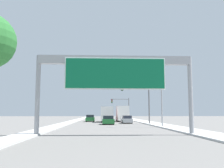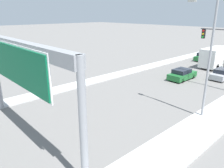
{
  "view_description": "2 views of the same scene",
  "coord_description": "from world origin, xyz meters",
  "px_view_note": "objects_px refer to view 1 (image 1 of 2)",
  "views": [
    {
      "loc": [
        -1.19,
        -2.91,
        1.83
      ],
      "look_at": [
        0.0,
        23.94,
        4.98
      ],
      "focal_mm": 40.0,
      "sensor_mm": 36.0,
      "label": 1
    },
    {
      "loc": [
        13.9,
        12.9,
        8.33
      ],
      "look_at": [
        0.19,
        25.62,
        2.22
      ],
      "focal_mm": 35.0,
      "sensor_mm": 36.0,
      "label": 2
    }
  ],
  "objects_px": {
    "sign_gantry": "(115,71)",
    "traffic_light_mid_block": "(123,105)",
    "truck_box_primary": "(107,114)",
    "car_mid_left": "(90,118)",
    "car_near_right": "(127,120)",
    "street_lamp_right": "(160,85)",
    "truck_box_secondary": "(122,114)",
    "traffic_light_near_intersection": "(140,96)",
    "car_mid_center": "(108,120)"
  },
  "relations": [
    {
      "from": "sign_gantry",
      "to": "traffic_light_mid_block",
      "type": "height_order",
      "value": "sign_gantry"
    },
    {
      "from": "traffic_light_mid_block",
      "to": "truck_box_primary",
      "type": "bearing_deg",
      "value": -104.64
    },
    {
      "from": "sign_gantry",
      "to": "car_mid_left",
      "type": "xyz_separation_m",
      "value": [
        -3.5,
        34.03,
        -4.68
      ]
    },
    {
      "from": "car_near_right",
      "to": "traffic_light_mid_block",
      "type": "bearing_deg",
      "value": 86.61
    },
    {
      "from": "street_lamp_right",
      "to": "traffic_light_mid_block",
      "type": "bearing_deg",
      "value": 92.38
    },
    {
      "from": "sign_gantry",
      "to": "truck_box_secondary",
      "type": "height_order",
      "value": "sign_gantry"
    },
    {
      "from": "truck_box_primary",
      "to": "traffic_light_near_intersection",
      "type": "xyz_separation_m",
      "value": [
        5.27,
        -10.85,
        3.07
      ]
    },
    {
      "from": "car_mid_left",
      "to": "traffic_light_near_intersection",
      "type": "xyz_separation_m",
      "value": [
        8.77,
        -13.9,
        3.97
      ]
    },
    {
      "from": "sign_gantry",
      "to": "car_near_right",
      "type": "bearing_deg",
      "value": 81.95
    },
    {
      "from": "car_mid_center",
      "to": "car_mid_left",
      "type": "bearing_deg",
      "value": 104.41
    },
    {
      "from": "car_near_right",
      "to": "truck_box_secondary",
      "type": "distance_m",
      "value": 9.83
    },
    {
      "from": "traffic_light_near_intersection",
      "to": "traffic_light_mid_block",
      "type": "relative_size",
      "value": 1.14
    },
    {
      "from": "car_mid_center",
      "to": "traffic_light_mid_block",
      "type": "height_order",
      "value": "traffic_light_mid_block"
    },
    {
      "from": "car_near_right",
      "to": "traffic_light_near_intersection",
      "type": "relative_size",
      "value": 0.68
    },
    {
      "from": "traffic_light_near_intersection",
      "to": "car_mid_left",
      "type": "bearing_deg",
      "value": 122.24
    },
    {
      "from": "street_lamp_right",
      "to": "car_mid_left",
      "type": "bearing_deg",
      "value": 114.5
    },
    {
      "from": "car_near_right",
      "to": "sign_gantry",
      "type": "bearing_deg",
      "value": -98.05
    },
    {
      "from": "sign_gantry",
      "to": "car_near_right",
      "type": "height_order",
      "value": "sign_gantry"
    },
    {
      "from": "traffic_light_near_intersection",
      "to": "street_lamp_right",
      "type": "xyz_separation_m",
      "value": [
        1.33,
        -8.25,
        0.84
      ]
    },
    {
      "from": "car_near_right",
      "to": "truck_box_primary",
      "type": "bearing_deg",
      "value": 119.26
    },
    {
      "from": "car_mid_center",
      "to": "traffic_light_near_intersection",
      "type": "relative_size",
      "value": 0.63
    },
    {
      "from": "car_near_right",
      "to": "street_lamp_right",
      "type": "xyz_separation_m",
      "value": [
        3.09,
        -12.85,
        4.84
      ]
    },
    {
      "from": "car_mid_left",
      "to": "car_mid_center",
      "type": "bearing_deg",
      "value": -75.59
    },
    {
      "from": "car_mid_left",
      "to": "sign_gantry",
      "type": "bearing_deg",
      "value": -84.13
    },
    {
      "from": "truck_box_primary",
      "to": "traffic_light_near_intersection",
      "type": "relative_size",
      "value": 1.24
    },
    {
      "from": "traffic_light_mid_block",
      "to": "street_lamp_right",
      "type": "xyz_separation_m",
      "value": [
        1.59,
        -38.25,
        1.32
      ]
    },
    {
      "from": "car_mid_left",
      "to": "truck_box_primary",
      "type": "height_order",
      "value": "truck_box_primary"
    },
    {
      "from": "car_mid_center",
      "to": "car_mid_left",
      "type": "height_order",
      "value": "car_mid_left"
    },
    {
      "from": "street_lamp_right",
      "to": "truck_box_secondary",
      "type": "bearing_deg",
      "value": 97.79
    },
    {
      "from": "truck_box_secondary",
      "to": "truck_box_primary",
      "type": "bearing_deg",
      "value": -134.8
    },
    {
      "from": "car_near_right",
      "to": "street_lamp_right",
      "type": "distance_m",
      "value": 14.08
    },
    {
      "from": "sign_gantry",
      "to": "street_lamp_right",
      "type": "distance_m",
      "value": 13.59
    },
    {
      "from": "car_mid_center",
      "to": "truck_box_secondary",
      "type": "relative_size",
      "value": 0.5
    },
    {
      "from": "car_mid_left",
      "to": "traffic_light_mid_block",
      "type": "relative_size",
      "value": 0.73
    },
    {
      "from": "truck_box_primary",
      "to": "street_lamp_right",
      "type": "xyz_separation_m",
      "value": [
        6.59,
        -19.1,
        3.91
      ]
    },
    {
      "from": "car_mid_left",
      "to": "truck_box_primary",
      "type": "relative_size",
      "value": 0.52
    },
    {
      "from": "traffic_light_mid_block",
      "to": "traffic_light_near_intersection",
      "type": "bearing_deg",
      "value": -89.5
    },
    {
      "from": "car_mid_center",
      "to": "truck_box_secondary",
      "type": "distance_m",
      "value": 14.56
    },
    {
      "from": "car_near_right",
      "to": "truck_box_secondary",
      "type": "bearing_deg",
      "value": 90.0
    },
    {
      "from": "sign_gantry",
      "to": "truck_box_primary",
      "type": "bearing_deg",
      "value": 90.0
    },
    {
      "from": "car_mid_center",
      "to": "truck_box_primary",
      "type": "xyz_separation_m",
      "value": [
        0.0,
        10.57,
        0.92
      ]
    },
    {
      "from": "truck_box_primary",
      "to": "street_lamp_right",
      "type": "relative_size",
      "value": 0.9
    },
    {
      "from": "car_near_right",
      "to": "traffic_light_mid_block",
      "type": "height_order",
      "value": "traffic_light_mid_block"
    },
    {
      "from": "truck_box_secondary",
      "to": "traffic_light_mid_block",
      "type": "xyz_separation_m",
      "value": [
        1.5,
        15.63,
        2.48
      ]
    },
    {
      "from": "street_lamp_right",
      "to": "truck_box_primary",
      "type": "bearing_deg",
      "value": 109.05
    },
    {
      "from": "car_mid_center",
      "to": "car_near_right",
      "type": "bearing_deg",
      "value": 51.03
    },
    {
      "from": "sign_gantry",
      "to": "street_lamp_right",
      "type": "xyz_separation_m",
      "value": [
        6.59,
        11.88,
        0.13
      ]
    },
    {
      "from": "sign_gantry",
      "to": "traffic_light_near_intersection",
      "type": "distance_m",
      "value": 20.82
    },
    {
      "from": "car_mid_left",
      "to": "car_near_right",
      "type": "bearing_deg",
      "value": -53.02
    },
    {
      "from": "traffic_light_mid_block",
      "to": "street_lamp_right",
      "type": "relative_size",
      "value": 0.64
    }
  ]
}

